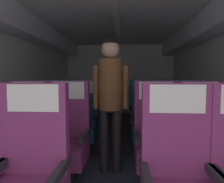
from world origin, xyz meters
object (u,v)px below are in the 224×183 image
(seat_b_right_aisle, at_px, (202,141))
(seat_b_right_window, at_px, (157,140))
(seat_b_left_window, at_px, (25,138))
(seat_d_right_aisle, at_px, (166,113))
(seat_c_left_window, at_px, (53,121))
(flight_attendant, at_px, (110,90))
(seat_a_left_aisle, at_px, (29,177))
(seat_d_left_aisle, at_px, (91,112))
(seat_c_left_aisle, at_px, (82,121))
(seat_d_right_window, at_px, (142,112))
(seat_d_left_window, at_px, (68,112))
(seat_a_right_window, at_px, (179,181))
(seat_b_left_aisle, at_px, (67,138))
(seat_c_right_aisle, at_px, (180,123))
(seat_c_right_window, at_px, (147,122))

(seat_b_right_aisle, height_order, seat_b_right_window, same)
(seat_b_left_window, xyz_separation_m, seat_d_right_aisle, (1.98, 1.72, 0.00))
(seat_c_left_window, bearing_deg, flight_attendant, -34.17)
(seat_b_right_window, xyz_separation_m, seat_d_right_aisle, (0.48, 1.72, 0.00))
(seat_a_left_aisle, bearing_deg, seat_b_right_window, 39.92)
(seat_a_left_aisle, bearing_deg, seat_d_right_aisle, 59.70)
(seat_b_right_aisle, relative_size, seat_d_left_aisle, 1.00)
(seat_c_left_aisle, relative_size, seat_d_right_window, 1.00)
(seat_c_left_window, height_order, seat_d_left_window, same)
(seat_a_left_aisle, relative_size, seat_d_left_window, 1.00)
(seat_a_left_aisle, xyz_separation_m, seat_b_left_window, (-0.48, 0.85, 0.00))
(seat_a_right_window, relative_size, seat_b_left_aisle, 1.00)
(seat_b_left_aisle, relative_size, seat_b_right_window, 1.00)
(seat_b_left_aisle, relative_size, seat_b_right_aisle, 1.00)
(seat_c_left_aisle, height_order, seat_d_right_aisle, same)
(seat_b_left_aisle, height_order, seat_d_right_aisle, same)
(seat_c_left_aisle, bearing_deg, seat_c_left_window, -179.69)
(seat_c_right_aisle, bearing_deg, seat_c_left_aisle, 179.55)
(seat_a_right_window, xyz_separation_m, seat_d_right_aisle, (0.47, 2.56, 0.00))
(seat_c_right_window, height_order, seat_d_left_aisle, same)
(seat_c_right_aisle, bearing_deg, seat_c_right_window, 179.02)
(seat_b_left_aisle, distance_m, seat_d_left_aisle, 1.71)
(seat_d_left_window, bearing_deg, seat_b_left_aisle, -74.32)
(seat_a_left_aisle, distance_m, seat_c_left_aisle, 1.71)
(seat_c_right_aisle, distance_m, seat_d_left_aisle, 1.76)
(seat_a_left_aisle, relative_size, seat_d_right_aisle, 1.00)
(seat_c_left_window, relative_size, seat_d_left_aisle, 1.00)
(seat_a_left_aisle, height_order, seat_b_right_aisle, same)
(seat_c_left_window, bearing_deg, seat_b_left_aisle, -60.80)
(seat_a_right_window, height_order, seat_d_left_window, same)
(seat_b_right_aisle, distance_m, flight_attendant, 1.17)
(seat_c_left_aisle, xyz_separation_m, seat_d_right_aisle, (1.51, 0.86, 0.00))
(flight_attendant, bearing_deg, seat_c_right_aisle, 37.83)
(seat_a_left_aisle, bearing_deg, seat_b_left_window, 119.30)
(seat_b_left_window, height_order, seat_d_right_window, same)
(seat_b_left_window, relative_size, seat_d_right_aisle, 1.00)
(seat_d_right_window, bearing_deg, seat_c_left_window, -150.24)
(seat_b_left_aisle, relative_size, seat_c_left_window, 1.00)
(seat_a_right_window, xyz_separation_m, seat_c_left_window, (-1.50, 1.70, 0.00))
(seat_a_right_window, height_order, flight_attendant, flight_attendant)
(seat_d_right_window, bearing_deg, seat_c_right_aisle, -60.23)
(seat_c_right_window, bearing_deg, seat_d_right_window, 89.98)
(seat_b_right_aisle, distance_m, seat_c_right_aisle, 0.84)
(seat_b_right_aisle, xyz_separation_m, seat_c_left_aisle, (-1.52, 0.85, 0.00))
(seat_a_right_window, relative_size, seat_d_right_window, 1.00)
(seat_c_left_window, bearing_deg, seat_c_right_window, -0.04)
(seat_b_left_window, xyz_separation_m, seat_b_right_window, (1.50, 0.01, 0.00))
(seat_a_right_window, distance_m, seat_b_right_aisle, 0.98)
(seat_d_left_window, xyz_separation_m, seat_d_right_window, (1.50, 0.01, 0.00))
(seat_a_right_window, xyz_separation_m, seat_b_right_aisle, (0.48, 0.85, 0.00))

